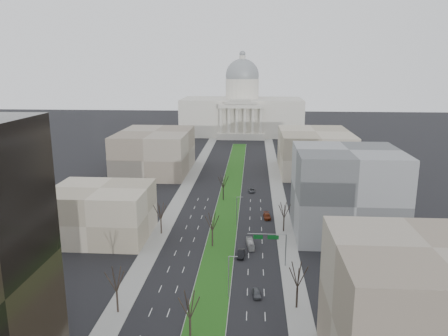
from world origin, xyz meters
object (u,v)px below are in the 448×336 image
at_px(car_black, 241,254).
at_px(car_grey_far, 252,190).
at_px(car_grey_near, 257,293).
at_px(car_red, 267,216).
at_px(box_van, 250,244).

xyz_separation_m(car_black, car_grey_far, (2.23, 56.36, -0.20)).
distance_m(car_grey_near, car_red, 46.89).
relative_size(car_grey_near, car_grey_far, 0.90).
relative_size(car_red, box_van, 0.78).
bearing_deg(car_grey_far, car_grey_near, -92.08).
bearing_deg(box_van, car_red, 70.89).
bearing_deg(car_grey_far, car_black, -95.55).
bearing_deg(car_grey_far, car_red, -83.36).
height_order(car_black, box_van, box_van).
bearing_deg(car_grey_far, box_van, -93.25).
relative_size(car_grey_far, box_van, 0.66).
distance_m(car_black, car_red, 28.98).
relative_size(car_black, box_van, 0.74).
xyz_separation_m(car_red, box_van, (-4.92, -22.12, 0.17)).
distance_m(car_grey_far, box_van, 50.40).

